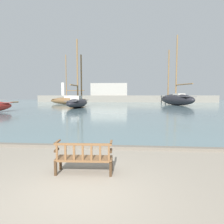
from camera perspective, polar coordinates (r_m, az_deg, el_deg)
The scene contains 8 objects.
ground_plane at distance 4.98m, azimuth -10.10°, elevation -21.89°, with size 160.00×160.00×0.00m, color gray.
harbor_water at distance 48.35m, azimuth 3.49°, elevation 2.33°, with size 100.00×80.00×0.08m, color slate.
quay_edge_kerb at distance 8.51m, azimuth -3.29°, elevation -9.92°, with size 40.00×0.30×0.12m, color #675F54.
park_bench at distance 5.87m, azimuth -7.99°, elevation -12.68°, with size 1.62×0.59×0.92m.
sailboat_nearest_starboard at distance 46.95m, azimuth -12.56°, elevation 3.33°, with size 9.32×4.46×11.17m.
sailboat_far_starboard at distance 43.78m, azimuth 17.93°, elevation 3.65°, with size 6.46×11.96×14.36m.
sailboat_mid_starboard at distance 34.22m, azimuth -9.83°, elevation 2.93°, with size 2.84×10.15×11.37m.
far_breakwater at distance 58.68m, azimuth 2.49°, elevation 4.41°, with size 52.08×2.40×5.85m.
Camera 1 is at (1.18, -4.29, 2.24)m, focal length 32.00 mm.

